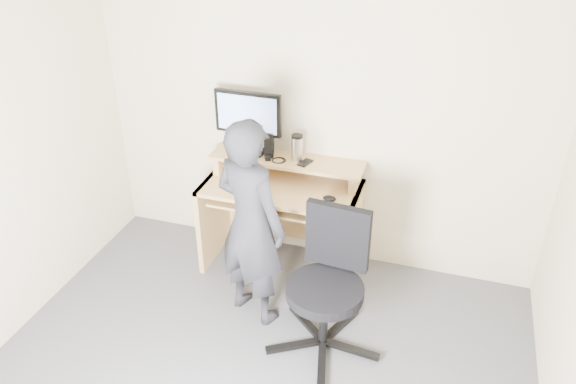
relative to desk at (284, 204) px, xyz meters
The scene contains 12 objects.
back_wall 0.76m from the desk, 47.89° to the left, with size 3.50×0.02×2.50m, color beige.
desk is the anchor object (origin of this frame).
monitor 0.74m from the desk, 164.22° to the left, with size 0.53×0.15×0.50m.
external_drive 0.50m from the desk, 147.17° to the left, with size 0.07×0.13×0.20m, color black.
travel_mug 0.47m from the desk, 41.29° to the left, with size 0.08×0.08×0.19m, color silver.
smartphone 0.40m from the desk, 14.63° to the left, with size 0.07×0.13×0.01m, color black.
charger 0.40m from the desk, behind, with size 0.04×0.04×0.04m, color black.
headphones 0.44m from the desk, 151.50° to the left, with size 0.16×0.16×0.02m, color silver.
keyboard 0.21m from the desk, 73.57° to the right, with size 0.46×0.18×0.03m, color black.
mouse 0.49m from the desk, 23.85° to the right, with size 0.10×0.06×0.04m, color black.
office_chair 0.95m from the desk, 54.24° to the right, with size 0.75×0.77×0.97m.
person 0.69m from the desk, 92.19° to the right, with size 0.56×0.37×1.53m, color black.
Camera 1 is at (0.97, -2.08, 2.85)m, focal length 35.00 mm.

